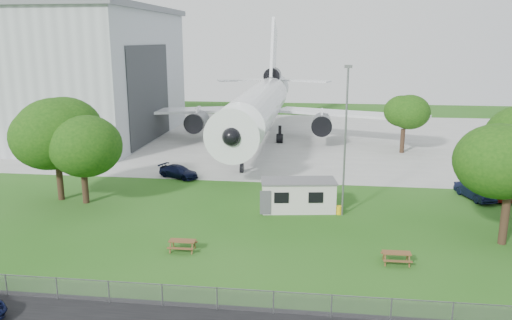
# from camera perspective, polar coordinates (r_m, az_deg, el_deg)

# --- Properties ---
(ground) EXTENTS (160.00, 160.00, 0.00)m
(ground) POSITION_cam_1_polar(r_m,az_deg,el_deg) (36.33, -2.98, -9.08)
(ground) COLOR #366823
(concrete_apron) EXTENTS (120.00, 46.00, 0.03)m
(concrete_apron) POSITION_cam_1_polar(r_m,az_deg,el_deg) (72.59, 2.29, 2.51)
(concrete_apron) COLOR #B7B7B2
(concrete_apron) RESTS_ON ground
(hangar) EXTENTS (43.00, 31.00, 18.55)m
(hangar) POSITION_cam_1_polar(r_m,az_deg,el_deg) (81.94, -25.65, 9.10)
(hangar) COLOR #B2B7BC
(hangar) RESTS_ON ground
(airliner) EXTENTS (46.36, 47.73, 17.69)m
(airliner) POSITION_cam_1_polar(r_m,az_deg,el_deg) (69.84, 0.53, 6.44)
(airliner) COLOR white
(airliner) RESTS_ON ground
(site_cabin) EXTENTS (6.91, 3.57, 2.62)m
(site_cabin) POSITION_cam_1_polar(r_m,az_deg,el_deg) (42.01, 4.87, -4.02)
(site_cabin) COLOR beige
(site_cabin) RESTS_ON ground
(picnic_west) EXTENTS (1.82, 1.52, 0.76)m
(picnic_west) POSITION_cam_1_polar(r_m,az_deg,el_deg) (34.89, -8.37, -10.22)
(picnic_west) COLOR brown
(picnic_west) RESTS_ON ground
(picnic_east) EXTENTS (1.82, 1.53, 0.76)m
(picnic_east) POSITION_cam_1_polar(r_m,az_deg,el_deg) (33.96, 15.70, -11.29)
(picnic_east) COLOR brown
(picnic_east) RESTS_ON ground
(fence) EXTENTS (58.00, 0.04, 1.30)m
(fence) POSITION_cam_1_polar(r_m,az_deg,el_deg) (28.00, -6.53, -16.51)
(fence) COLOR gray
(fence) RESTS_ON ground
(lamp_mast) EXTENTS (0.16, 0.16, 12.00)m
(lamp_mast) POSITION_cam_1_polar(r_m,az_deg,el_deg) (40.04, 10.14, 1.87)
(lamp_mast) COLOR slate
(lamp_mast) RESTS_ON ground
(tree_west_big) EXTENTS (7.71, 7.71, 9.71)m
(tree_west_big) POSITION_cam_1_polar(r_m,az_deg,el_deg) (46.92, -21.93, 2.62)
(tree_west_big) COLOR #382619
(tree_west_big) RESTS_ON ground
(tree_west_small) EXTENTS (7.21, 7.21, 9.17)m
(tree_west_small) POSITION_cam_1_polar(r_m,az_deg,el_deg) (45.23, -19.35, 2.07)
(tree_west_small) COLOR #382619
(tree_west_small) RESTS_ON ground
(tree_east_front) EXTENTS (6.41, 6.41, 9.04)m
(tree_east_front) POSITION_cam_1_polar(r_m,az_deg,el_deg) (37.96, 27.17, -0.37)
(tree_east_front) COLOR #382619
(tree_east_front) RESTS_ON ground
(tree_far_apron) EXTENTS (5.44, 5.44, 8.00)m
(tree_far_apron) POSITION_cam_1_polar(r_m,az_deg,el_deg) (64.93, 16.61, 5.32)
(tree_far_apron) COLOR #382619
(tree_far_apron) RESTS_ON ground
(car_ne_hatch) EXTENTS (2.07, 4.57, 1.52)m
(car_ne_hatch) POSITION_cam_1_polar(r_m,az_deg,el_deg) (50.23, 25.83, -3.07)
(car_ne_hatch) COLOR maroon
(car_ne_hatch) RESTS_ON ground
(car_ne_sedan) EXTENTS (2.85, 4.67, 1.45)m
(car_ne_sedan) POSITION_cam_1_polar(r_m,az_deg,el_deg) (49.00, 23.75, -3.29)
(car_ne_sedan) COLOR black
(car_ne_sedan) RESTS_ON ground
(car_apron_van) EXTENTS (4.73, 3.44, 1.27)m
(car_apron_van) POSITION_cam_1_polar(r_m,az_deg,el_deg) (52.36, -8.85, -1.34)
(car_apron_van) COLOR black
(car_apron_van) RESTS_ON ground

